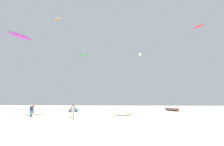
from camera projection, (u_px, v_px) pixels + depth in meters
ground_plane at (94, 130)px, 12.35m from camera, size 120.00×120.00×0.00m
person_foreground at (73, 110)px, 19.34m from camera, size 0.54×0.40×1.75m
person_midground at (31, 110)px, 22.02m from camera, size 0.52×0.36×1.61m
person_left at (34, 108)px, 28.55m from camera, size 0.37×0.49×1.62m
kite_grounded_near at (74, 110)px, 32.45m from camera, size 1.71×4.50×0.54m
kite_grounded_mid at (172, 109)px, 34.98m from camera, size 2.91×5.41×0.61m
kite_grounded_far at (122, 115)px, 23.71m from camera, size 3.21×1.39×0.40m
kite_aloft_0 at (84, 55)px, 46.62m from camera, size 2.57×2.22×0.32m
kite_aloft_1 at (140, 54)px, 51.97m from camera, size 1.18×3.08×0.38m
kite_aloft_2 at (198, 26)px, 40.20m from camera, size 2.06×2.60×0.34m
kite_aloft_3 at (20, 36)px, 29.96m from camera, size 2.90×4.49×0.67m
kite_aloft_4 at (58, 19)px, 47.05m from camera, size 2.98×1.97×0.72m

